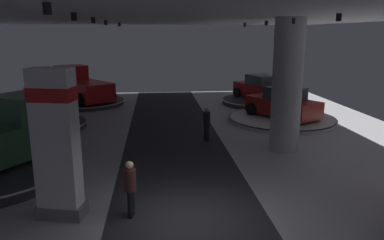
{
  "coord_description": "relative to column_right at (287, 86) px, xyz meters",
  "views": [
    {
      "loc": [
        -0.8,
        -8.89,
        4.9
      ],
      "look_at": [
        0.67,
        5.8,
        1.4
      ],
      "focal_mm": 34.7,
      "sensor_mm": 36.0,
      "label": 1
    }
  ],
  "objects": [
    {
      "name": "pickup_truck_deep_left",
      "position": [
        -10.63,
        11.57,
        -1.53
      ],
      "size": [
        4.83,
        5.51,
        2.3
      ],
      "color": "red",
      "rests_on": "display_platform_deep_left"
    },
    {
      "name": "column_right",
      "position": [
        0.0,
        0.0,
        0.0
      ],
      "size": [
        1.24,
        1.24,
        5.5
      ],
      "color": "#ADADB2",
      "rests_on": "ground"
    },
    {
      "name": "display_car_deep_right",
      "position": [
        1.89,
        10.29,
        -1.66
      ],
      "size": [
        3.34,
        4.57,
        1.71
      ],
      "color": "red",
      "rests_on": "display_platform_deep_right"
    },
    {
      "name": "display_platform_far_left",
      "position": [
        -11.51,
        4.79,
        -2.59
      ],
      "size": [
        4.82,
        4.82,
        0.28
      ],
      "color": "#333338",
      "rests_on": "ground"
    },
    {
      "name": "display_car_far_right",
      "position": [
        1.67,
        5.03,
        -1.76
      ],
      "size": [
        3.67,
        4.54,
        1.71
      ],
      "color": "maroon",
      "rests_on": "display_platform_far_right"
    },
    {
      "name": "display_car_far_left",
      "position": [
        -11.51,
        4.82,
        -1.7
      ],
      "size": [
        2.78,
        4.44,
        1.71
      ],
      "color": "black",
      "rests_on": "display_platform_far_left"
    },
    {
      "name": "visitor_walking_near",
      "position": [
        -3.13,
        1.53,
        -1.84
      ],
      "size": [
        0.32,
        0.32,
        1.59
      ],
      "color": "black",
      "rests_on": "ground"
    },
    {
      "name": "display_platform_deep_right",
      "position": [
        1.88,
        10.32,
        -2.57
      ],
      "size": [
        5.34,
        5.34,
        0.33
      ],
      "color": "#333338",
      "rests_on": "ground"
    },
    {
      "name": "display_platform_deep_left",
      "position": [
        -10.44,
        11.31,
        -2.59
      ],
      "size": [
        5.68,
        5.68,
        0.29
      ],
      "color": "#333338",
      "rests_on": "ground"
    },
    {
      "name": "visitor_walking_far",
      "position": [
        -6.16,
        -5.41,
        -1.84
      ],
      "size": [
        0.32,
        0.32,
        1.59
      ],
      "color": "black",
      "rests_on": "ground"
    },
    {
      "name": "ceiling_with_spotlights",
      "position": [
        -4.63,
        -5.88,
        2.8
      ],
      "size": [
        24.0,
        44.0,
        0.39
      ],
      "color": "silver"
    },
    {
      "name": "display_platform_far_right",
      "position": [
        1.65,
        5.06,
        -2.62
      ],
      "size": [
        5.99,
        5.99,
        0.23
      ],
      "color": "silver",
      "rests_on": "ground"
    },
    {
      "name": "brand_sign_pylon",
      "position": [
        -8.04,
        -5.21,
        -0.66
      ],
      "size": [
        1.38,
        0.91,
        4.05
      ],
      "color": "slate",
      "rests_on": "ground"
    },
    {
      "name": "ground",
      "position": [
        -4.63,
        -5.88,
        -2.77
      ],
      "size": [
        24.0,
        44.0,
        0.06
      ],
      "color": "#B2B2B7"
    }
  ]
}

